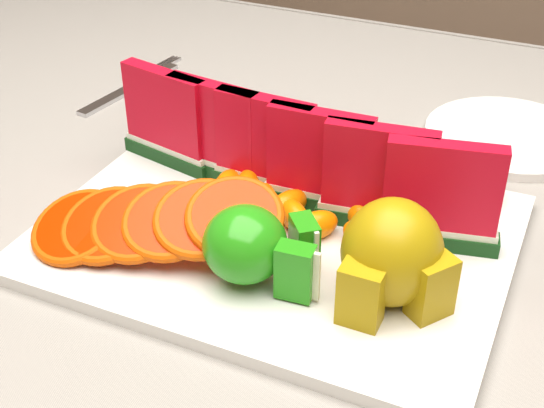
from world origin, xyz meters
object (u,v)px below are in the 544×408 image
Objects in this scene: platter at (277,236)px; apple_cluster at (254,246)px; side_plate at (508,136)px; pear_cluster at (392,257)px; fork at (134,86)px.

apple_cluster reaches higher than platter.
platter is at bearing -119.25° from side_plate.
side_plate is (0.14, 0.34, -0.04)m from apple_cluster.
pear_cluster is at bearing 12.91° from apple_cluster.
fork is (-0.41, 0.27, -0.05)m from pear_cluster.
side_plate is 1.00× the size of fork.
fork is (-0.31, 0.29, -0.04)m from apple_cluster.
platter is 2.05× the size of side_plate.
pear_cluster reaches higher than side_plate.
pear_cluster is 0.53× the size of side_plate.
platter is 0.32m from side_plate.
platter is 0.37m from fork.
apple_cluster reaches higher than fork.
apple_cluster reaches higher than side_plate.
side_plate reaches higher than fork.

